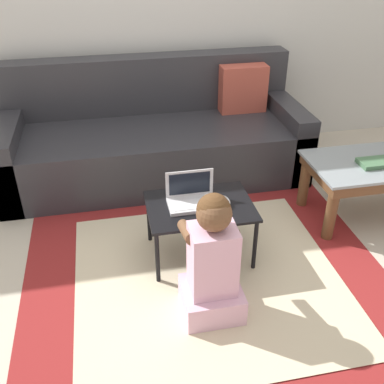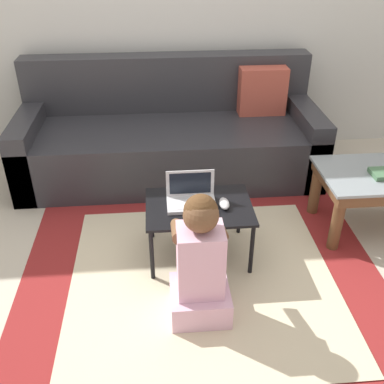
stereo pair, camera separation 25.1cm
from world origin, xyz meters
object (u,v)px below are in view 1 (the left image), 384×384
Objects in this scene: coffee_table at (382,170)px; laptop at (192,199)px; computer_mouse at (225,201)px; person_seated at (212,263)px; book_on_table at (377,163)px; couch at (156,138)px; laptop_desk at (200,210)px.

coffee_table is 1.30m from laptop.
person_seated reaches higher than computer_mouse.
book_on_table reaches higher than coffee_table.
couch is at bearing 146.78° from coffee_table.
computer_mouse is at bearing -12.03° from laptop.
laptop_desk is at bearing -25.58° from laptop.
laptop_desk is (0.11, -1.08, 0.03)m from couch.
laptop_desk is 5.25× the size of computer_mouse.
laptop_desk is at bearing 85.11° from person_seated.
couch is 1.08m from laptop_desk.
coffee_table reaches higher than computer_mouse.
computer_mouse is (0.25, -1.10, 0.09)m from couch.
laptop is (0.07, -1.06, 0.10)m from couch.
couch is at bearing 102.67° from computer_mouse.
laptop_desk is at bearing -171.16° from coffee_table.
laptop is (-1.29, -0.17, 0.05)m from coffee_table.
laptop is 0.39× the size of person_seated.
person_seated is at bearing -94.89° from laptop_desk.
couch is 8.15× the size of laptop.
coffee_table is at bearing 26.61° from person_seated.
computer_mouse is at bearing -169.16° from coffee_table.
person_seated reaches higher than laptop_desk.
couch is at bearing 93.52° from laptop.
book_on_table is (1.16, 0.15, 0.10)m from laptop_desk.
couch is 3.18× the size of person_seated.
person_seated is (0.00, -0.47, -0.07)m from laptop.
person_seated is (-0.04, -0.45, -0.00)m from laptop_desk.
coffee_table is 3.54× the size of laptop.
couch reaches higher than person_seated.
computer_mouse is 1.04m from book_on_table.
person_seated reaches higher than book_on_table.
computer_mouse reaches higher than laptop_desk.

